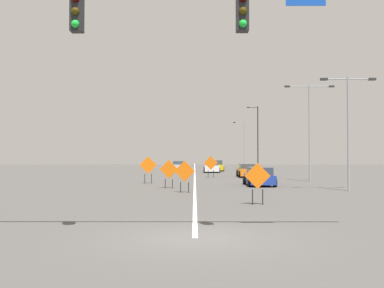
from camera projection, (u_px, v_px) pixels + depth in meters
name	position (u px, v px, depth m)	size (l,w,h in m)	color
ground	(195.00, 238.00, 12.26)	(177.79, 177.79, 0.00)	#4C4947
road_centre_stripe	(195.00, 171.00, 61.63)	(0.16, 98.77, 0.01)	white
traffic_signal_assembly	(76.00, 36.00, 12.39)	(13.83, 0.44, 7.43)	gray
street_lamp_far_right	(243.00, 142.00, 74.57)	(1.95, 0.24, 7.72)	gray
street_lamp_mid_left	(348.00, 122.00, 27.99)	(3.45, 0.24, 7.13)	gray
street_lamp_near_left	(257.00, 135.00, 68.05)	(1.75, 0.24, 9.54)	black
street_lamp_near_right	(310.00, 123.00, 37.80)	(4.18, 0.24, 8.16)	gray
construction_sign_median_near	(211.00, 164.00, 44.19)	(1.35, 0.32, 2.13)	orange
construction_sign_left_shoulder	(258.00, 178.00, 20.40)	(1.19, 0.07, 1.90)	orange
construction_sign_right_shoulder	(185.00, 173.00, 26.78)	(1.23, 0.33, 1.91)	orange
construction_sign_right_lane	(148.00, 166.00, 35.13)	(1.35, 0.13, 2.12)	orange
construction_sign_left_lane	(169.00, 170.00, 30.32)	(1.26, 0.32, 1.92)	orange
car_silver_passing	(179.00, 165.00, 69.70)	(2.16, 4.40, 1.23)	#B7BABF
car_white_mid	(212.00, 167.00, 56.74)	(2.05, 4.42, 1.44)	white
car_orange_approaching	(248.00, 171.00, 45.23)	(2.14, 4.41, 1.32)	orange
car_blue_near	(259.00, 177.00, 32.72)	(2.03, 4.06, 1.36)	#1E389E
car_yellow_distant	(216.00, 166.00, 61.51)	(2.14, 4.36, 1.47)	gold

